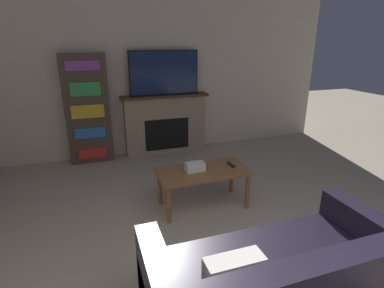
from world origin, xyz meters
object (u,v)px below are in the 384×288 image
fireplace (165,123)px  tv (164,73)px  coffee_table (203,175)px  bookshelf (88,110)px

fireplace → tv: (0.00, -0.02, 0.87)m
fireplace → coffee_table: bearing=-91.4°
coffee_table → tv: bearing=88.6°
tv → bookshelf: (-1.26, -0.00, -0.53)m
coffee_table → bookshelf: bearing=121.6°
coffee_table → fireplace: bearing=88.6°
fireplace → bookshelf: bookshelf is taller
tv → coffee_table: size_ratio=1.09×
tv → coffee_table: (-0.05, -1.96, -0.98)m
tv → coffee_table: 2.19m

